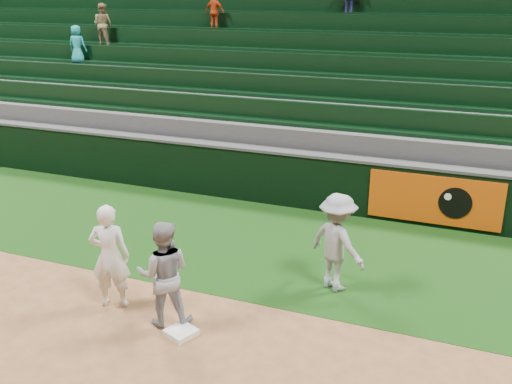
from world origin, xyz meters
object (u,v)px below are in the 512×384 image
at_px(first_base, 181,332).
at_px(baserunner, 164,274).
at_px(base_coach, 337,242).
at_px(first_baseman, 110,256).

distance_m(first_base, baserunner, 0.85).
bearing_deg(first_base, baserunner, 149.81).
bearing_deg(baserunner, base_coach, -162.13).
relative_size(first_base, first_baseman, 0.23).
distance_m(first_baseman, base_coach, 3.49).
xyz_separation_m(baserunner, base_coach, (2.02, 1.90, 0.02)).
height_order(first_baseman, base_coach, first_baseman).
distance_m(baserunner, base_coach, 2.77).
bearing_deg(base_coach, first_base, 79.75).
bearing_deg(first_baseman, first_base, 147.01).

